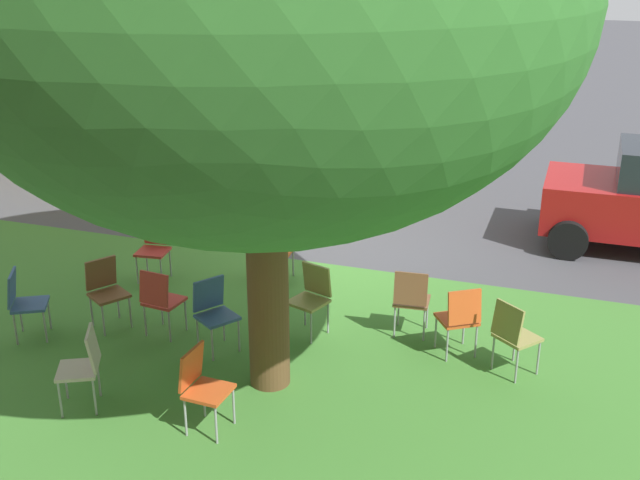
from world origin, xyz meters
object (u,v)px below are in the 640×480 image
at_px(chair_0, 23,299).
at_px(chair_4, 202,383).
at_px(chair_2, 214,309).
at_px(chair_9, 513,333).
at_px(chair_7, 273,245).
at_px(chair_11, 106,288).
at_px(chair_1, 154,245).
at_px(chair_3, 160,298).
at_px(chair_6, 411,297).
at_px(chair_5, 84,363).
at_px(chair_10, 460,316).
at_px(school_bus, 66,80).
at_px(chair_8, 312,294).

height_order(chair_0, chair_4, same).
distance_m(chair_2, chair_9, 3.43).
height_order(chair_2, chair_9, same).
relative_size(chair_0, chair_7, 1.00).
height_order(chair_2, chair_11, same).
height_order(chair_1, chair_3, same).
bearing_deg(chair_9, chair_2, 9.17).
bearing_deg(chair_1, chair_9, 168.52).
bearing_deg(chair_2, chair_6, -153.34).
height_order(chair_7, chair_9, same).
bearing_deg(chair_3, chair_6, -160.94).
distance_m(chair_5, chair_11, 1.86).
bearing_deg(chair_3, chair_7, -107.53).
distance_m(chair_1, chair_10, 4.55).
xyz_separation_m(chair_6, chair_9, (-1.27, 0.52, 0.00)).
bearing_deg(chair_0, chair_7, -129.90).
distance_m(chair_0, school_bus, 8.47).
xyz_separation_m(chair_0, chair_10, (-5.06, -1.27, 0.00)).
relative_size(chair_4, chair_8, 1.00).
relative_size(chair_0, chair_9, 1.00).
xyz_separation_m(chair_0, chair_3, (-1.54, -0.58, 0.00)).
height_order(chair_6, school_bus, school_bus).
height_order(chair_1, chair_2, same).
height_order(chair_9, chair_11, same).
xyz_separation_m(chair_1, chair_6, (-3.84, 0.52, 0.00)).
bearing_deg(chair_9, chair_11, 5.07).
relative_size(chair_0, chair_3, 1.00).
bearing_deg(chair_1, chair_2, 137.25).
xyz_separation_m(chair_1, school_bus, (4.96, -5.05, 1.24)).
relative_size(chair_3, chair_9, 1.00).
bearing_deg(chair_11, chair_2, 175.93).
relative_size(chair_4, chair_7, 1.00).
bearing_deg(chair_2, chair_10, -164.57).
distance_m(chair_1, chair_6, 3.87).
distance_m(chair_11, school_bus, 8.39).
height_order(chair_1, chair_8, same).
xyz_separation_m(chair_0, chair_9, (-5.68, -1.05, 0.00)).
height_order(chair_0, school_bus, school_bus).
bearing_deg(chair_9, chair_6, -22.30).
distance_m(chair_5, chair_7, 3.71).
relative_size(chair_7, chair_8, 1.00).
distance_m(chair_1, chair_9, 5.21).
bearing_deg(chair_10, chair_1, -10.40).
height_order(chair_4, chair_11, same).
height_order(chair_10, school_bus, school_bus).
xyz_separation_m(chair_3, chair_11, (0.79, -0.04, 0.00)).
xyz_separation_m(chair_9, school_bus, (10.06, -6.09, 1.24)).
bearing_deg(chair_0, chair_5, 146.52).
relative_size(chair_0, chair_2, 1.00).
bearing_deg(chair_0, school_bus, -58.50).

